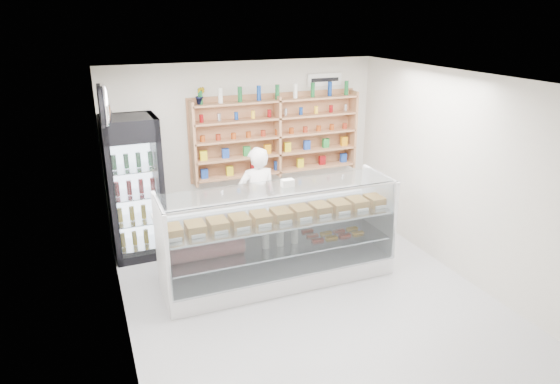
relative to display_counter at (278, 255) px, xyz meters
name	(u,v)px	position (x,y,z in m)	size (l,w,h in m)	color
room	(310,197)	(0.18, -0.60, 1.03)	(5.00, 5.00, 5.00)	#ABABB0
display_counter	(278,255)	(0.00, 0.00, 0.00)	(3.15, 0.94, 1.37)	white
shop_worker	(257,200)	(0.05, 0.99, 0.45)	(0.60, 0.39, 1.65)	white
drinks_cooler	(135,188)	(-1.67, 1.53, 0.70)	(0.78, 0.76, 2.13)	black
wall_shelving	(277,136)	(0.68, 1.74, 1.22)	(2.84, 0.28, 1.33)	#A4754D
potted_plant	(200,96)	(-0.57, 1.74, 1.96)	(0.15, 0.12, 0.27)	#1E6626
security_mirror	(105,106)	(-1.99, 0.60, 2.08)	(0.15, 0.50, 0.50)	silver
wall_sign	(325,80)	(1.58, 1.87, 2.08)	(0.62, 0.03, 0.20)	white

